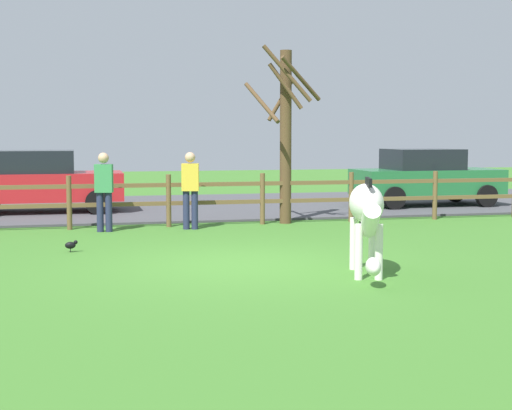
# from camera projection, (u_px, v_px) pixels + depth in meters

# --- Properties ---
(ground_plane) EXTENTS (60.00, 60.00, 0.00)m
(ground_plane) POSITION_uv_depth(u_px,v_px,m) (238.00, 264.00, 11.79)
(ground_plane) COLOR #3D7528
(parking_asphalt) EXTENTS (28.00, 7.40, 0.05)m
(parking_asphalt) POSITION_uv_depth(u_px,v_px,m) (168.00, 207.00, 20.80)
(parking_asphalt) COLOR #47474C
(parking_asphalt) RESTS_ON ground_plane
(paddock_fence) EXTENTS (21.15, 0.11, 1.15)m
(paddock_fence) POSITION_uv_depth(u_px,v_px,m) (169.00, 197.00, 16.47)
(paddock_fence) COLOR brown
(paddock_fence) RESTS_ON ground_plane
(bare_tree) EXTENTS (1.61, 1.30, 3.95)m
(bare_tree) POSITION_uv_depth(u_px,v_px,m) (285.00, 129.00, 16.95)
(bare_tree) COLOR #513A23
(bare_tree) RESTS_ON ground_plane
(zebra) EXTENTS (0.80, 1.90, 1.41)m
(zebra) POSITION_uv_depth(u_px,v_px,m) (367.00, 211.00, 10.76)
(zebra) COLOR white
(zebra) RESTS_ON ground_plane
(crow_on_grass) EXTENTS (0.21, 0.10, 0.20)m
(crow_on_grass) POSITION_uv_depth(u_px,v_px,m) (71.00, 245.00, 12.97)
(crow_on_grass) COLOR black
(crow_on_grass) RESTS_ON ground_plane
(parked_car_green) EXTENTS (4.02, 1.92, 1.56)m
(parked_car_green) POSITION_uv_depth(u_px,v_px,m) (426.00, 177.00, 20.93)
(parked_car_green) COLOR #236B38
(parked_car_green) RESTS_ON parking_asphalt
(parked_car_red) EXTENTS (4.01, 1.89, 1.56)m
(parked_car_red) POSITION_uv_depth(u_px,v_px,m) (40.00, 181.00, 19.10)
(parked_car_red) COLOR red
(parked_car_red) RESTS_ON parking_asphalt
(visitor_left_of_tree) EXTENTS (0.40, 0.29, 1.64)m
(visitor_left_of_tree) POSITION_uv_depth(u_px,v_px,m) (190.00, 187.00, 16.03)
(visitor_left_of_tree) COLOR #232847
(visitor_left_of_tree) RESTS_ON ground_plane
(visitor_right_of_tree) EXTENTS (0.40, 0.28, 1.64)m
(visitor_right_of_tree) POSITION_uv_depth(u_px,v_px,m) (104.00, 188.00, 15.62)
(visitor_right_of_tree) COLOR #232847
(visitor_right_of_tree) RESTS_ON ground_plane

